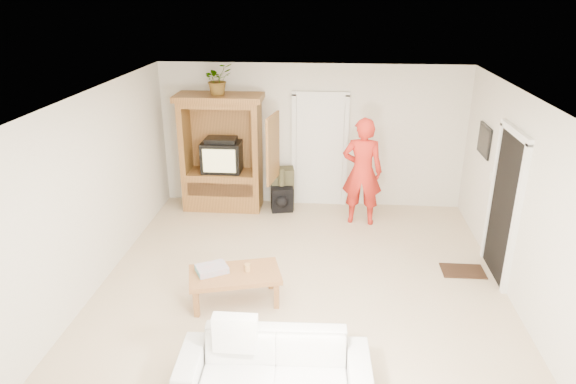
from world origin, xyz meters
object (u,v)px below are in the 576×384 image
man (362,172)px  coffee_table (235,276)px  armoire (223,160)px  sofa (274,366)px

man → coffee_table: (-1.72, -2.60, -0.56)m
armoire → sofa: size_ratio=1.10×
man → coffee_table: bearing=62.1°
armoire → coffee_table: bearing=-76.3°
man → sofa: size_ratio=0.97×
armoire → coffee_table: size_ratio=1.65×
man → coffee_table: size_ratio=1.46×
man → sofa: bearing=81.3°
armoire → man: size_ratio=1.13×
armoire → man: (2.47, -0.48, 0.02)m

